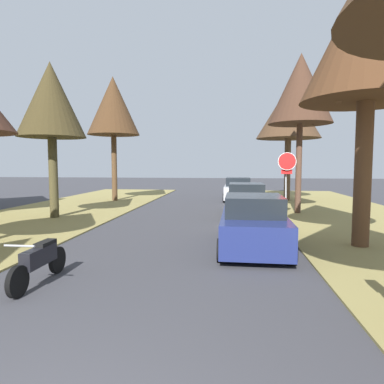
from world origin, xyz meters
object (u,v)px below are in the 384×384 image
at_px(parked_sedan_silver, 238,190).
at_px(parked_motorcycle, 40,261).
at_px(stop_sign_far, 287,171).
at_px(street_tree_right_far, 289,113).
at_px(parked_sedan_tan, 246,201).
at_px(street_tree_right_mid_a, 369,34).
at_px(street_tree_left_far, 113,107).
at_px(street_tree_left_mid_b, 51,101).
at_px(street_tree_right_mid_b, 301,90).
at_px(parked_sedan_navy, 253,223).

bearing_deg(parked_sedan_silver, parked_motorcycle, -104.52).
distance_m(stop_sign_far, street_tree_right_far, 8.69).
height_order(parked_sedan_tan, parked_sedan_silver, same).
bearing_deg(parked_sedan_tan, street_tree_right_mid_a, -62.45).
xyz_separation_m(street_tree_left_far, parked_sedan_silver, (8.26, 1.60, -5.55)).
xyz_separation_m(stop_sign_far, street_tree_left_mid_b, (-10.52, -1.14, 3.10)).
bearing_deg(parked_sedan_silver, street_tree_right_mid_b, -65.37).
bearing_deg(parked_sedan_silver, street_tree_right_mid_a, -75.74).
xyz_separation_m(street_tree_left_mid_b, parked_sedan_silver, (8.52, 8.98, -4.56)).
relative_size(street_tree_right_mid_a, street_tree_left_far, 0.99).
bearing_deg(street_tree_right_mid_a, street_tree_right_far, 90.16).
relative_size(stop_sign_far, parked_sedan_tan, 0.67).
bearing_deg(parked_sedan_navy, parked_sedan_silver, 90.68).
distance_m(street_tree_right_mid_b, parked_sedan_silver, 8.69).
distance_m(parked_sedan_tan, parked_sedan_silver, 7.17).
relative_size(street_tree_right_mid_a, parked_sedan_navy, 1.84).
distance_m(stop_sign_far, parked_motorcycle, 11.36).
height_order(street_tree_right_mid_b, parked_sedan_silver, street_tree_right_mid_b).
relative_size(street_tree_right_mid_b, parked_sedan_tan, 1.76).
height_order(street_tree_left_far, parked_motorcycle, street_tree_left_far).
relative_size(stop_sign_far, parked_sedan_silver, 0.67).
distance_m(street_tree_right_mid_a, parked_sedan_silver, 14.57).
relative_size(stop_sign_far, street_tree_right_far, 0.39).
bearing_deg(parked_sedan_navy, street_tree_right_mid_b, 69.77).
bearing_deg(street_tree_left_mid_b, parked_sedan_navy, -27.44).
xyz_separation_m(street_tree_right_mid_a, parked_motorcycle, (-7.75, -3.96, -5.67)).
bearing_deg(parked_motorcycle, parked_sedan_silver, 75.48).
xyz_separation_m(street_tree_right_mid_a, street_tree_right_mid_b, (-0.49, 6.90, -0.04)).
bearing_deg(street_tree_left_mid_b, street_tree_right_far, 36.96).
height_order(stop_sign_far, parked_sedan_silver, stop_sign_far).
relative_size(street_tree_left_mid_b, street_tree_left_far, 0.85).
relative_size(street_tree_right_mid_a, parked_motorcycle, 3.97).
bearing_deg(parked_sedan_silver, street_tree_right_far, -1.67).
bearing_deg(street_tree_right_far, parked_motorcycle, -114.45).
height_order(stop_sign_far, parked_sedan_navy, stop_sign_far).
height_order(street_tree_left_mid_b, parked_sedan_silver, street_tree_left_mid_b).
relative_size(parked_sedan_tan, parked_sedan_silver, 1.00).
height_order(parked_sedan_silver, parked_motorcycle, parked_sedan_silver).
height_order(street_tree_left_mid_b, parked_motorcycle, street_tree_left_mid_b).
relative_size(stop_sign_far, parked_sedan_navy, 0.67).
bearing_deg(stop_sign_far, street_tree_left_mid_b, -173.82).
relative_size(street_tree_right_far, street_tree_left_far, 0.94).
distance_m(street_tree_right_far, parked_motorcycle, 19.41).
height_order(street_tree_left_mid_b, parked_sedan_tan, street_tree_left_mid_b).
distance_m(street_tree_left_mid_b, parked_motorcycle, 10.25).
bearing_deg(stop_sign_far, parked_sedan_silver, 104.34).
bearing_deg(parked_sedan_tan, street_tree_left_far, 146.76).
xyz_separation_m(stop_sign_far, parked_sedan_tan, (-1.77, 0.67, -1.46)).
xyz_separation_m(street_tree_right_mid_b, street_tree_left_mid_b, (-11.36, -2.78, -0.82)).
distance_m(street_tree_right_mid_a, parked_sedan_tan, 8.61).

